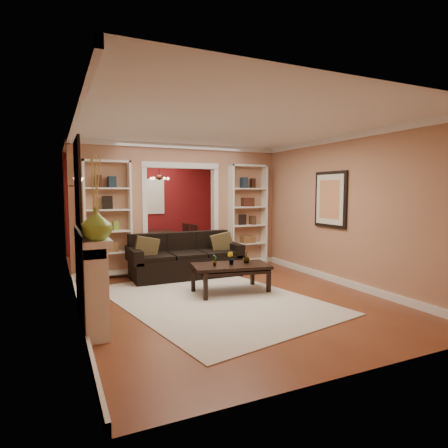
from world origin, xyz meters
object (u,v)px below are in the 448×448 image
bookshelf_left (108,220)px  sofa (186,255)px  bookshelf_right (248,215)px  dining_table (160,245)px  fireplace (92,278)px  coffee_table (231,278)px

bookshelf_left → sofa: bearing=-22.6°
bookshelf_right → dining_table: (-1.60, 1.72, -0.83)m
bookshelf_left → fireplace: bookshelf_left is taller
bookshelf_right → fireplace: (-3.64, -2.53, -0.57)m
coffee_table → bookshelf_left: (-1.71, 2.00, 0.91)m
bookshelf_left → coffee_table: bearing=-49.4°
dining_table → bookshelf_right: bearing=-137.1°
dining_table → coffee_table: bearing=-176.8°
coffee_table → dining_table: dining_table is taller
coffee_table → bookshelf_right: bookshelf_right is taller
bookshelf_right → fireplace: size_ratio=1.35×
bookshelf_right → sofa: bearing=-161.2°
sofa → fireplace: bearing=-134.8°
sofa → dining_table: size_ratio=1.22×
coffee_table → dining_table: size_ratio=0.70×
sofa → coffee_table: sofa is taller
bookshelf_left → fireplace: (-0.54, -2.53, -0.57)m
coffee_table → fireplace: 2.34m
bookshelf_right → dining_table: bearing=132.9°
sofa → fireplace: 2.75m
sofa → bookshelf_right: bearing=18.8°
coffee_table → bookshelf_left: size_ratio=0.55×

